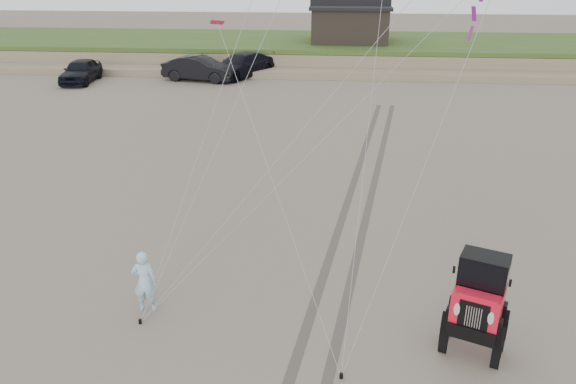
% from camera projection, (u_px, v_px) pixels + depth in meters
% --- Properties ---
extents(ground, '(160.00, 160.00, 0.00)m').
position_uv_depth(ground, '(279.00, 347.00, 12.90)').
color(ground, '#6B6054').
rests_on(ground, ground).
extents(dune_ridge, '(160.00, 14.25, 1.73)m').
position_uv_depth(dune_ridge, '(324.00, 51.00, 46.96)').
color(dune_ridge, '#7A6B54').
rests_on(dune_ridge, ground).
extents(cabin, '(6.40, 5.40, 3.35)m').
position_uv_depth(cabin, '(350.00, 22.00, 45.40)').
color(cabin, black).
rests_on(cabin, dune_ridge).
extents(truck_a, '(2.23, 4.82, 1.60)m').
position_uv_depth(truck_a, '(81.00, 71.00, 39.24)').
color(truck_a, black).
rests_on(truck_a, ground).
extents(truck_b, '(5.50, 2.82, 1.73)m').
position_uv_depth(truck_b, '(200.00, 68.00, 39.72)').
color(truck_b, black).
rests_on(truck_b, ground).
extents(truck_c, '(5.18, 6.24, 1.71)m').
position_uv_depth(truck_c, '(241.00, 65.00, 40.85)').
color(truck_c, black).
rests_on(truck_c, ground).
extents(jeep, '(4.04, 5.61, 1.92)m').
position_uv_depth(jeep, '(476.00, 316.00, 12.37)').
color(jeep, red).
rests_on(jeep, ground).
extents(man, '(0.64, 0.45, 1.67)m').
position_uv_depth(man, '(145.00, 282.00, 13.91)').
color(man, '#91C4E0').
rests_on(man, ground).
extents(stake_main, '(0.08, 0.08, 0.12)m').
position_uv_depth(stake_main, '(140.00, 322.00, 13.68)').
color(stake_main, black).
rests_on(stake_main, ground).
extents(stake_aux, '(0.08, 0.08, 0.12)m').
position_uv_depth(stake_aux, '(341.00, 376.00, 11.92)').
color(stake_aux, black).
rests_on(stake_aux, ground).
extents(tire_tracks, '(5.22, 29.74, 0.01)m').
position_uv_depth(tire_tracks, '(357.00, 206.00, 20.07)').
color(tire_tracks, '#4C443D').
rests_on(tire_tracks, ground).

